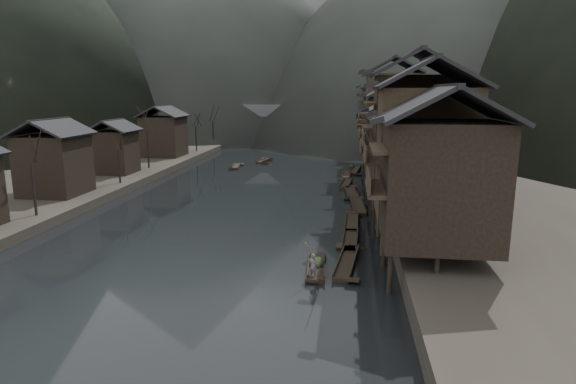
# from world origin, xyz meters

# --- Properties ---
(water) EXTENTS (300.00, 300.00, 0.00)m
(water) POSITION_xyz_m (0.00, 0.00, 0.00)
(water) COLOR black
(water) RESTS_ON ground
(right_bank) EXTENTS (40.00, 200.00, 1.80)m
(right_bank) POSITION_xyz_m (35.00, 40.00, 0.90)
(right_bank) COLOR #2D2823
(right_bank) RESTS_ON ground
(left_bank) EXTENTS (40.00, 200.00, 1.20)m
(left_bank) POSITION_xyz_m (-35.00, 40.00, 0.60)
(left_bank) COLOR #2D2823
(left_bank) RESTS_ON ground
(stilt_houses) EXTENTS (9.00, 67.60, 16.85)m
(stilt_houses) POSITION_xyz_m (17.28, 19.66, 9.05)
(stilt_houses) COLOR black
(stilt_houses) RESTS_ON ground
(left_houses) EXTENTS (8.10, 53.20, 8.73)m
(left_houses) POSITION_xyz_m (-20.50, 20.12, 5.66)
(left_houses) COLOR black
(left_houses) RESTS_ON left_bank
(bare_trees) EXTENTS (3.96, 74.88, 7.92)m
(bare_trees) POSITION_xyz_m (-17.00, 24.01, 6.52)
(bare_trees) COLOR black
(bare_trees) RESTS_ON left_bank
(moored_sampans) EXTENTS (3.18, 48.90, 0.47)m
(moored_sampans) POSITION_xyz_m (11.94, 14.86, 0.20)
(moored_sampans) COLOR black
(moored_sampans) RESTS_ON water
(midriver_boats) EXTENTS (5.30, 12.38, 0.44)m
(midriver_boats) POSITION_xyz_m (-4.63, 40.04, 0.20)
(midriver_boats) COLOR black
(midriver_boats) RESTS_ON water
(stone_bridge) EXTENTS (40.00, 6.00, 9.00)m
(stone_bridge) POSITION_xyz_m (-0.00, 72.00, 5.11)
(stone_bridge) COLOR #4C4C4F
(stone_bridge) RESTS_ON ground
(hero_sampan) EXTENTS (1.38, 5.43, 0.44)m
(hero_sampan) POSITION_xyz_m (9.50, -6.99, 0.20)
(hero_sampan) COLOR black
(hero_sampan) RESTS_ON water
(cargo_heap) EXTENTS (1.19, 1.55, 0.71)m
(cargo_heap) POSITION_xyz_m (9.51, -6.74, 0.80)
(cargo_heap) COLOR black
(cargo_heap) RESTS_ON hero_sampan
(boatman) EXTENTS (0.71, 0.63, 1.64)m
(boatman) POSITION_xyz_m (9.40, -8.87, 1.26)
(boatman) COLOR slate
(boatman) RESTS_ON hero_sampan
(bamboo_pole) EXTENTS (1.26, 2.58, 3.41)m
(bamboo_pole) POSITION_xyz_m (9.60, -8.87, 3.79)
(bamboo_pole) COLOR #8C7A51
(bamboo_pole) RESTS_ON boatman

